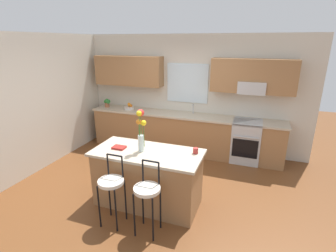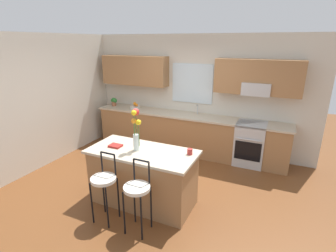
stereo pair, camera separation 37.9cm
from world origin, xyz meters
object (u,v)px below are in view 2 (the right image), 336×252
Objects in this scene: bar_stool_middle at (137,191)px; cookbook at (115,146)px; kitchen_island at (143,177)px; potted_plant_small at (114,101)px; flower_vase at (136,127)px; bar_stool_near at (104,182)px; mug_ceramic at (190,152)px; oven_range at (250,143)px; fruit_bowl_oranges at (135,106)px.

bar_stool_middle is 5.21× the size of cookbook.
potted_plant_small is at bearing 133.82° from kitchen_island.
flower_vase is at bearing 4.82° from cookbook.
bar_stool_near is 11.58× the size of mug_ceramic.
bar_stool_middle is at bearing 0.00° from bar_stool_near.
kitchen_island is (-1.37, -2.18, 0.00)m from oven_range.
kitchen_island is at bearing 66.08° from bar_stool_near.
mug_ceramic is at bearing 39.05° from bar_stool_near.
kitchen_island is at bearing 4.67° from cookbook.
bar_stool_middle reaches higher than mug_ceramic.
mug_ceramic is (0.81, 0.19, -0.33)m from flower_vase.
bar_stool_near reaches higher than oven_range.
flower_vase is at bearing -123.79° from oven_range.
flower_vase reaches higher than fruit_bowl_oranges.
mug_ceramic is (0.72, 0.19, 0.50)m from kitchen_island.
bar_stool_near is 5.21× the size of cookbook.
mug_ceramic is 1.21m from cookbook.
flower_vase is 3.01m from potted_plant_small.
cookbook is (-0.75, 0.58, 0.30)m from bar_stool_middle.
bar_stool_near is at bearing -113.92° from kitchen_island.
kitchen_island is 1.64× the size of bar_stool_near.
bar_stool_near and bar_stool_middle have the same top height.
cookbook is at bearing 108.60° from bar_stool_near.
kitchen_island is 18.99× the size of mug_ceramic.
oven_range is 0.88× the size of bar_stool_middle.
fruit_bowl_oranges is at bearing 114.27° from cookbook.
mug_ceramic is 3.48m from potted_plant_small.
flower_vase is (0.18, 0.61, 0.66)m from bar_stool_near.
mug_ceramic is at bearing -42.54° from fruit_bowl_oranges.
bar_stool_middle is 3.35m from fruit_bowl_oranges.
potted_plant_small is (-2.03, 2.21, -0.25)m from flower_vase.
bar_stool_middle is 11.58× the size of mug_ceramic.
bar_stool_near is 0.92m from flower_vase.
potted_plant_small is (-1.84, 2.83, 0.41)m from bar_stool_near.
oven_range is at bearing -0.56° from fruit_bowl_oranges.
kitchen_island is at bearing 113.92° from bar_stool_middle.
bar_stool_near is at bearing -56.91° from potted_plant_small.
bar_stool_middle is at bearing -49.76° from potted_plant_small.
fruit_bowl_oranges is (-1.39, 2.22, -0.33)m from flower_vase.
flower_vase is at bearing -166.56° from mug_ceramic.
mug_ceramic is at bearing 10.74° from cookbook.
kitchen_island is 1.64× the size of bar_stool_middle.
bar_stool_middle is at bearing -66.08° from kitchen_island.
potted_plant_small is at bearing 132.48° from flower_vase.
bar_stool_middle is at bearing -37.95° from cookbook.
flower_vase is at bearing -57.84° from fruit_bowl_oranges.
mug_ceramic reaches higher than kitchen_island.
cookbook is 2.79m from potted_plant_small.
mug_ceramic reaches higher than oven_range.
bar_stool_middle is at bearing -59.21° from flower_vase.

